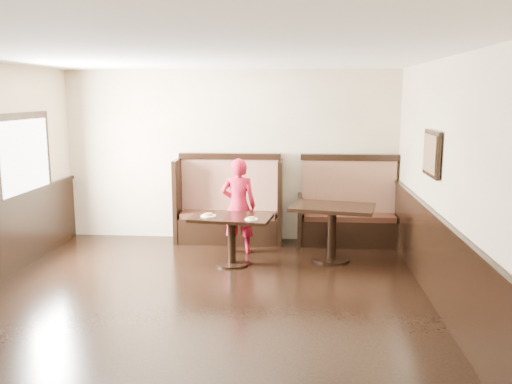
# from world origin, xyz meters

# --- Properties ---
(ground) EXTENTS (7.00, 7.00, 0.00)m
(ground) POSITION_xyz_m (0.00, 0.00, 0.00)
(ground) COLOR black
(ground) RESTS_ON ground
(room_shell) EXTENTS (7.00, 7.00, 7.00)m
(room_shell) POSITION_xyz_m (-0.30, 0.28, 0.67)
(room_shell) COLOR beige
(room_shell) RESTS_ON ground
(booth_main) EXTENTS (1.75, 0.72, 1.45)m
(booth_main) POSITION_xyz_m (0.00, 3.30, 0.53)
(booth_main) COLOR black
(booth_main) RESTS_ON ground
(booth_neighbor) EXTENTS (1.65, 0.72, 1.45)m
(booth_neighbor) POSITION_xyz_m (1.95, 3.29, 0.48)
(booth_neighbor) COLOR black
(booth_neighbor) RESTS_ON ground
(table_main) EXTENTS (1.19, 0.83, 0.71)m
(table_main) POSITION_xyz_m (0.20, 2.03, 0.54)
(table_main) COLOR black
(table_main) RESTS_ON ground
(table_neighbor) EXTENTS (1.30, 0.98, 0.82)m
(table_neighbor) POSITION_xyz_m (1.63, 2.35, 0.61)
(table_neighbor) COLOR black
(table_neighbor) RESTS_ON ground
(child) EXTENTS (0.53, 0.35, 1.46)m
(child) POSITION_xyz_m (0.23, 2.65, 0.73)
(child) COLOR #AC122A
(child) RESTS_ON ground
(pizza_plate_left) EXTENTS (0.22, 0.22, 0.04)m
(pizza_plate_left) POSITION_xyz_m (-0.13, 2.00, 0.72)
(pizza_plate_left) COLOR white
(pizza_plate_left) RESTS_ON table_main
(pizza_plate_right) EXTENTS (0.18, 0.18, 0.03)m
(pizza_plate_right) POSITION_xyz_m (0.49, 1.84, 0.72)
(pizza_plate_right) COLOR white
(pizza_plate_right) RESTS_ON table_main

